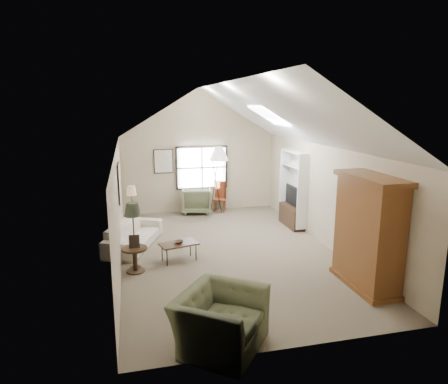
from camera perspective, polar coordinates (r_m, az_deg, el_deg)
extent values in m
cube|color=#736852|center=(9.78, 0.55, -8.53)|extent=(5.00, 8.00, 0.01)
cube|color=#B8A88B|center=(13.24, -3.63, 2.66)|extent=(5.00, 0.01, 2.50)
cube|color=#B8A88B|center=(5.79, 10.34, -10.69)|extent=(5.00, 0.01, 2.50)
cube|color=#B8A88B|center=(9.14, -14.83, -2.24)|extent=(0.01, 8.00, 2.50)
cube|color=#B8A88B|center=(10.28, 14.22, -0.58)|extent=(0.01, 8.00, 2.50)
cube|color=black|center=(13.18, -3.18, 3.50)|extent=(1.72, 0.08, 1.42)
cube|color=black|center=(9.32, -14.79, 1.20)|extent=(0.68, 0.04, 0.88)
cube|color=black|center=(12.99, -8.65, 4.36)|extent=(0.62, 0.04, 0.78)
cube|color=brown|center=(8.17, 19.92, -5.44)|extent=(0.60, 1.50, 2.20)
cube|color=white|center=(11.64, 9.88, 0.63)|extent=(0.32, 1.30, 2.10)
cube|color=#382316|center=(11.84, 9.64, -3.41)|extent=(0.34, 1.18, 0.60)
cube|color=black|center=(11.68, 9.75, -0.48)|extent=(0.05, 0.90, 0.55)
imported|color=beige|center=(10.29, -12.77, -5.91)|extent=(1.58, 2.31, 0.63)
imported|color=#50593E|center=(6.13, -0.54, -17.85)|extent=(1.67, 1.70, 0.83)
imported|color=#6B714F|center=(13.09, -3.90, -1.14)|extent=(1.08, 1.10, 0.85)
cube|color=#3A2417|center=(9.23, -6.44, -8.50)|extent=(0.93, 0.66, 0.43)
imported|color=#392317|center=(9.15, -6.48, -7.10)|extent=(0.25, 0.25, 0.05)
cylinder|color=#342415|center=(8.80, -12.58, -9.42)|extent=(0.70, 0.70, 0.54)
cube|color=brown|center=(13.22, -0.60, -0.68)|extent=(0.50, 0.50, 0.99)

